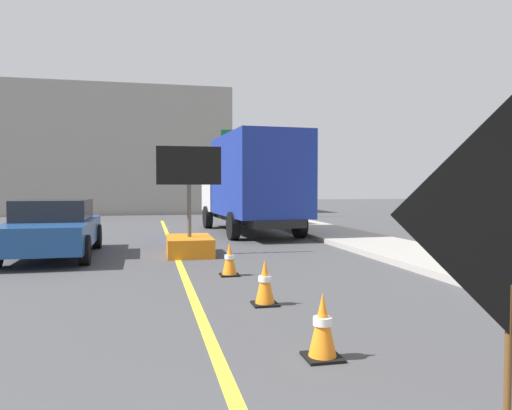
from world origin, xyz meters
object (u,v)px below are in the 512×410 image
(pickup_car, at_px, (53,228))
(highway_guide_sign, at_px, (256,155))
(roadwork_sign, at_px, (511,222))
(traffic_cone_near_sign, at_px, (323,326))
(box_truck, at_px, (252,182))
(arrow_board_trailer, at_px, (189,236))
(traffic_cone_mid_lane, at_px, (265,282))
(traffic_cone_far_lane, at_px, (229,259))

(pickup_car, xyz_separation_m, highway_guide_sign, (8.08, 13.69, 2.73))
(roadwork_sign, distance_m, traffic_cone_near_sign, 2.16)
(box_truck, bearing_deg, pickup_car, -142.20)
(arrow_board_trailer, height_order, highway_guide_sign, highway_guide_sign)
(traffic_cone_mid_lane, bearing_deg, pickup_car, 123.93)
(roadwork_sign, relative_size, pickup_car, 0.52)
(box_truck, distance_m, traffic_cone_far_lane, 8.42)
(traffic_cone_mid_lane, distance_m, traffic_cone_far_lane, 2.38)
(traffic_cone_mid_lane, bearing_deg, box_truck, 78.98)
(box_truck, bearing_deg, traffic_cone_far_lane, -104.98)
(arrow_board_trailer, xyz_separation_m, traffic_cone_mid_lane, (0.63, -5.40, -0.15))
(roadwork_sign, distance_m, traffic_cone_mid_lane, 4.16)
(roadwork_sign, bearing_deg, traffic_cone_near_sign, 112.55)
(traffic_cone_mid_lane, bearing_deg, arrow_board_trailer, 96.68)
(traffic_cone_near_sign, bearing_deg, arrow_board_trailer, 95.07)
(roadwork_sign, height_order, traffic_cone_mid_lane, roadwork_sign)
(box_truck, xyz_separation_m, pickup_car, (-5.91, -4.58, -1.17))
(pickup_car, xyz_separation_m, traffic_cone_near_sign, (3.94, -8.02, -0.37))
(highway_guide_sign, height_order, traffic_cone_far_lane, highway_guide_sign)
(box_truck, xyz_separation_m, traffic_cone_mid_lane, (-2.02, -10.37, -1.53))
(traffic_cone_near_sign, xyz_separation_m, traffic_cone_far_lane, (-0.17, 4.61, -0.01))
(box_truck, distance_m, pickup_car, 7.57)
(arrow_board_trailer, xyz_separation_m, highway_guide_sign, (4.82, 14.08, 2.94))
(traffic_cone_far_lane, bearing_deg, arrow_board_trailer, 99.58)
(highway_guide_sign, height_order, traffic_cone_near_sign, highway_guide_sign)
(pickup_car, relative_size, traffic_cone_mid_lane, 6.72)
(pickup_car, distance_m, traffic_cone_mid_lane, 6.98)
(pickup_car, xyz_separation_m, traffic_cone_mid_lane, (3.89, -5.79, -0.37))
(roadwork_sign, bearing_deg, traffic_cone_far_lane, 97.85)
(arrow_board_trailer, xyz_separation_m, traffic_cone_near_sign, (0.68, -7.64, -0.16))
(arrow_board_trailer, bearing_deg, traffic_cone_far_lane, -80.42)
(box_truck, relative_size, traffic_cone_mid_lane, 10.88)
(traffic_cone_mid_lane, height_order, traffic_cone_far_lane, traffic_cone_mid_lane)
(highway_guide_sign, distance_m, traffic_cone_near_sign, 22.32)
(box_truck, height_order, traffic_cone_near_sign, box_truck)
(box_truck, relative_size, traffic_cone_far_lane, 11.43)
(arrow_board_trailer, distance_m, highway_guide_sign, 15.17)
(traffic_cone_mid_lane, bearing_deg, roadwork_sign, -79.24)
(pickup_car, relative_size, traffic_cone_far_lane, 7.06)
(arrow_board_trailer, distance_m, box_truck, 5.80)
(arrow_board_trailer, relative_size, traffic_cone_mid_lane, 4.05)
(box_truck, distance_m, highway_guide_sign, 9.49)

